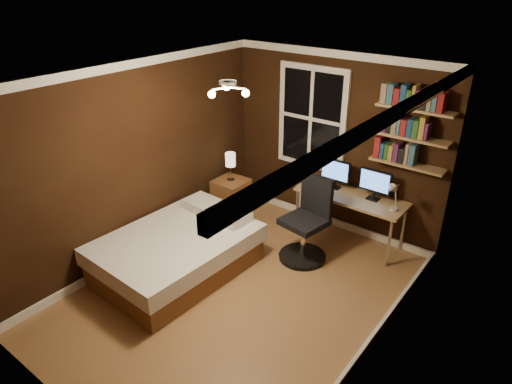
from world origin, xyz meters
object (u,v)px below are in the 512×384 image
Objects in this scene: desk at (351,200)px; monitor_right at (375,185)px; bedside_lamp at (231,167)px; monitor_left at (335,174)px; bed at (178,252)px; desk_lamp at (394,196)px; radiator at (308,203)px; nightstand at (231,197)px; office_chair at (307,228)px.

monitor_right reaches higher than desk.
desk is (1.76, 0.40, -0.15)m from bedside_lamp.
monitor_left is (-0.30, 0.07, 0.27)m from desk.
bed is 1.31× the size of desk.
desk_lamp is at bearing -10.54° from desk.
bed is 4.49× the size of monitor_right.
bed is 2.18m from radiator.
monitor_right is 0.98× the size of desk_lamp.
desk_lamp reaches higher than nightstand.
bedside_lamp is 1.55m from monitor_left.
desk_lamp is at bearing 6.86° from bedside_lamp.
monitor_left reaches higher than radiator.
desk_lamp is 1.14m from office_chair.
office_chair is at bearing -86.63° from monitor_left.
desk_lamp is (2.37, 0.29, 0.63)m from nightstand.
bedside_lamp is 1.01× the size of monitor_right.
office_chair is at bearing 50.73° from bed.
bed is 2.33m from monitor_left.
monitor_left is 0.92m from desk_lamp.
desk_lamp reaches higher than radiator.
nightstand is 2.47m from desk_lamp.
bedside_lamp is at bearing 0.00° from nightstand.
desk_lamp is (0.61, -0.11, 0.28)m from desk.
monitor_right is at bearing 64.39° from office_chair.
radiator is 0.80m from monitor_left.
bedside_lamp is 2.10m from monitor_right.
desk_lamp is at bearing -11.67° from monitor_left.
radiator is 1.03m from office_chair.
office_chair is (0.51, -0.88, 0.17)m from radiator.
nightstand is 1.33× the size of monitor_right.
desk_lamp is (1.37, -0.31, 0.66)m from radiator.
desk_lamp reaches higher than monitor_left.
desk_lamp is at bearing 5.46° from nightstand.
nightstand is 1.33× the size of monitor_left.
bed is 1.65m from office_chair.
radiator is 1.23× the size of monitor_right.
desk_lamp is (0.33, -0.19, 0.01)m from monitor_right.
radiator is 1.23× the size of monitor_left.
nightstand is at bearing -149.39° from radiator.
radiator is at bearing 30.61° from bedside_lamp.
monitor_left is at bearing 180.00° from monitor_right.
desk is (1.76, 0.40, 0.35)m from nightstand.
radiator is at bearing 165.62° from desk.
nightstand is 1.84m from desk.
nightstand is 2.18m from monitor_right.
radiator is (0.58, 2.10, -0.01)m from bed.
monitor_right reaches higher than office_chair.
office_chair is at bearing -110.07° from desk.
bedside_lamp reaches higher than desk.
office_chair is at bearing -10.87° from bedside_lamp.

